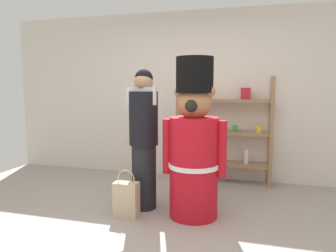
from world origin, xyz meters
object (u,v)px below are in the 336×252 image
object	(u,v)px
person_shopper	(144,137)
shopping_bag	(126,199)
teddy_bear_guard	(194,147)
merchandise_shelf	(224,130)

from	to	relation	value
person_shopper	shopping_bag	bearing A→B (deg)	-106.54
teddy_bear_guard	shopping_bag	world-z (taller)	teddy_bear_guard
person_shopper	shopping_bag	world-z (taller)	person_shopper
merchandise_shelf	teddy_bear_guard	distance (m)	1.41
merchandise_shelf	shopping_bag	xyz separation A→B (m)	(-0.90, -1.63, -0.59)
merchandise_shelf	teddy_bear_guard	world-z (taller)	teddy_bear_guard
person_shopper	teddy_bear_guard	bearing A→B (deg)	-8.43
teddy_bear_guard	shopping_bag	distance (m)	0.95
teddy_bear_guard	shopping_bag	xyz separation A→B (m)	(-0.71, -0.23, -0.58)
merchandise_shelf	person_shopper	size ratio (longest dim) A/B	0.97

